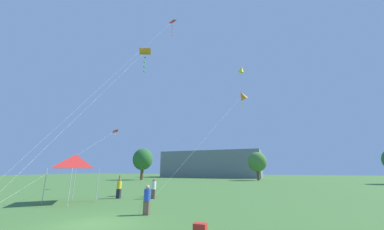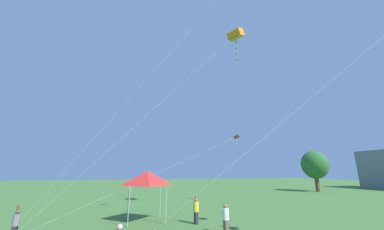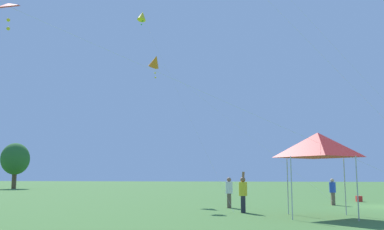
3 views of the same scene
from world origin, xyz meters
TOP-DOWN VIEW (x-y plane):
  - ground_plane at (0.00, 0.00)m, footprint 220.00×220.00m
  - distant_building at (-12.45, 64.29)m, footprint 33.60×10.74m
  - tree_far_left at (-24.27, 40.42)m, footprint 5.36×4.83m
  - tree_far_right at (4.35, 48.29)m, footprint 4.59×4.13m
  - festival_tent at (-7.34, 4.90)m, footprint 3.05×3.05m
  - cooler_box at (5.41, 0.51)m, footprint 0.54×0.39m
  - person_yellow_shirt at (-5.46, 8.52)m, footprint 0.43×0.43m
  - person_blue_shirt at (1.14, 3.01)m, footprint 0.40×0.40m
  - person_white_shirt at (-2.26, 9.48)m, footprint 0.42×0.42m
  - kite_orange_box_0 at (-7.17, 13.90)m, footprint 3.70×17.96m
  - kite_orange_diamond_1 at (5.61, 16.10)m, footprint 5.48×14.00m
  - kite_yellow_diamond_2 at (5.53, 17.26)m, footprint 11.24×8.72m
  - kite_red_delta_3 at (-1.62, 11.05)m, footprint 3.99×15.11m
  - kite_red_delta_4 at (-13.76, 16.78)m, footprint 9.42×20.37m

SIDE VIEW (x-z plane):
  - ground_plane at x=0.00m, z-range 0.00..0.00m
  - cooler_box at x=5.41m, z-range 0.00..0.41m
  - person_blue_shirt at x=1.14m, z-range 0.07..1.78m
  - person_white_shirt at x=-2.26m, z-range 0.07..1.86m
  - person_yellow_shirt at x=-5.46m, z-range -0.03..2.06m
  - festival_tent at x=-7.34m, z-range 1.37..5.27m
  - distant_building at x=-12.45m, z-range 0.00..8.80m
  - tree_far_right at x=4.35m, z-range 1.01..7.94m
  - tree_far_left at x=-24.27m, z-range 1.18..9.27m
  - kite_red_delta_4 at x=-13.76m, z-range 3.94..12.53m
  - kite_orange_diamond_1 at x=5.61m, z-range 5.27..17.34m
  - kite_yellow_diamond_2 at x=5.53m, z-range 7.40..23.23m
  - kite_orange_box_0 at x=-7.17m, z-range 8.95..28.48m
  - kite_red_delta_3 at x=-1.62m, z-range 9.65..30.31m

